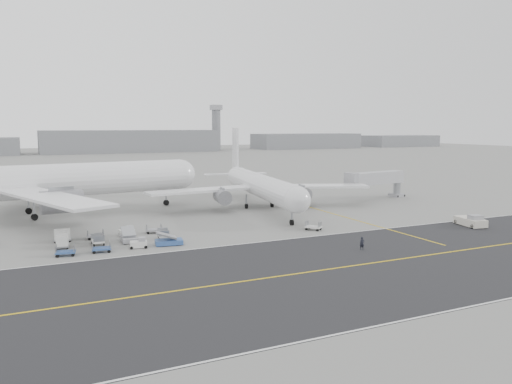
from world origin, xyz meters
name	(u,v)px	position (x,y,z in m)	size (l,w,h in m)	color
ground	(207,244)	(0.00, 0.00, 0.00)	(700.00, 700.00, 0.00)	gray
taxiway	(301,273)	(5.02, -17.98, 0.01)	(220.00, 59.00, 0.03)	#262628
horizon_buildings	(116,152)	(30.00, 260.00, 0.00)	(520.00, 28.00, 28.00)	slate
control_tower	(216,127)	(100.00, 265.00, 16.25)	(7.00, 7.00, 31.25)	slate
airliner_a	(32,182)	(-21.83, 33.57, 6.43)	(64.73, 63.70, 22.36)	white
airliner_b	(260,185)	(20.21, 25.28, 4.68)	(45.95, 46.77, 16.20)	white
pushback_tug	(471,221)	(44.24, -6.53, 0.85)	(3.56, 7.35, 2.07)	beige
jet_bridge	(376,180)	(49.62, 25.34, 4.50)	(17.29, 5.72, 6.45)	gray
gse_cluster	(115,243)	(-11.74, 6.04, 0.00)	(21.09, 16.00, 1.88)	#9A9BA0
stray_dolly	(313,230)	(18.70, 1.83, 0.00)	(1.52, 2.47, 1.52)	silver
ground_crew_a	(362,243)	(17.85, -12.08, 0.90)	(0.65, 0.43, 1.79)	black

